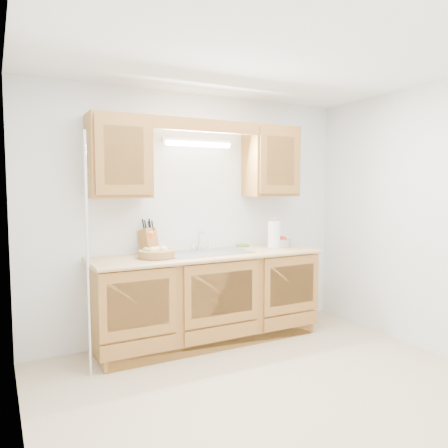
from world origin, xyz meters
TOP-DOWN VIEW (x-y plane):
  - room at (0.00, 0.00)m, footprint 3.52×3.50m
  - base_cabinets at (0.00, 1.20)m, footprint 2.20×0.60m
  - countertop at (0.00, 1.19)m, footprint 2.30×0.63m
  - upper_cabinet_left at (-0.83, 1.33)m, footprint 0.55×0.33m
  - upper_cabinet_right at (0.83, 1.33)m, footprint 0.55×0.33m
  - valance at (0.00, 1.19)m, footprint 2.20×0.05m
  - fluorescent_fixture at (0.00, 1.42)m, footprint 0.76×0.08m
  - sink at (0.00, 1.21)m, footprint 0.84×0.46m
  - wire_shelf_pole at (-1.20, 0.94)m, footprint 0.03×0.03m
  - outlet_plate at (0.95, 1.49)m, footprint 0.08×0.01m
  - fruit_basket at (-0.54, 1.16)m, footprint 0.39×0.39m
  - knife_block at (-0.54, 1.40)m, footprint 0.18×0.23m
  - orange_canister at (-0.54, 1.36)m, footprint 0.09×0.09m
  - soap_bottle at (-0.54, 1.39)m, footprint 0.10×0.10m
  - sponge at (0.54, 1.44)m, footprint 0.14×0.10m
  - paper_towel at (0.78, 1.19)m, footprint 0.16×0.16m
  - apple_bowl at (0.89, 1.23)m, footprint 0.23×0.23m

SIDE VIEW (x-z plane):
  - base_cabinets at x=0.00m, z-range 0.01..0.87m
  - sink at x=0.00m, z-range 0.65..1.01m
  - countertop at x=0.00m, z-range 0.86..0.90m
  - sponge at x=0.54m, z-range 0.90..0.92m
  - fruit_basket at x=-0.54m, z-range 0.89..1.00m
  - apple_bowl at x=0.89m, z-range 0.89..1.01m
  - soap_bottle at x=-0.54m, z-range 0.90..1.07m
  - wire_shelf_pole at x=-1.20m, z-range 0.00..2.00m
  - orange_canister at x=-0.54m, z-range 0.90..1.13m
  - knife_block at x=-0.54m, z-range 0.85..1.21m
  - paper_towel at x=0.78m, z-range 0.87..1.21m
  - outlet_plate at x=0.95m, z-range 1.09..1.21m
  - room at x=0.00m, z-range 0.00..2.50m
  - upper_cabinet_left at x=-0.83m, z-range 1.45..2.20m
  - upper_cabinet_right at x=0.83m, z-range 1.45..2.20m
  - fluorescent_fixture at x=0.00m, z-range 1.96..2.04m
  - valance at x=0.00m, z-range 2.08..2.20m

